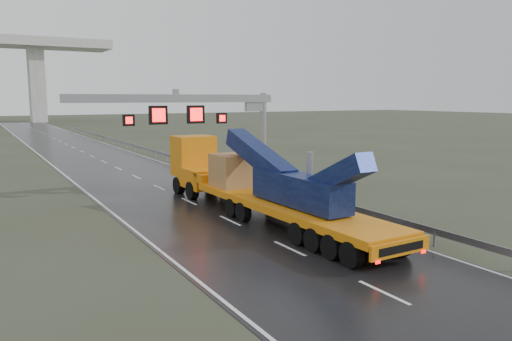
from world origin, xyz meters
TOP-DOWN VIEW (x-y plane):
  - ground at (0.00, 0.00)m, footprint 400.00×400.00m
  - road at (0.00, 40.00)m, footprint 11.00×200.00m
  - guardrail at (6.10, 30.00)m, footprint 0.20×140.00m
  - sign_gantry at (2.10, 17.99)m, footprint 14.90×1.20m
  - heavy_haul_truck at (1.91, 11.73)m, footprint 3.55×21.23m
  - exit_sign_pair at (7.10, 10.00)m, footprint 1.30×0.53m
  - striped_barrier at (6.13, 15.93)m, footprint 0.68×0.43m

SIDE VIEW (x-z plane):
  - ground at x=0.00m, z-range 0.00..0.00m
  - road at x=0.00m, z-range 0.00..0.02m
  - striped_barrier at x=6.13m, z-range 0.00..1.07m
  - guardrail at x=6.10m, z-range 0.00..1.40m
  - exit_sign_pair at x=7.10m, z-range 0.47..2.80m
  - heavy_haul_truck at x=1.91m, z-range -0.56..4.41m
  - sign_gantry at x=2.10m, z-range 1.90..9.33m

